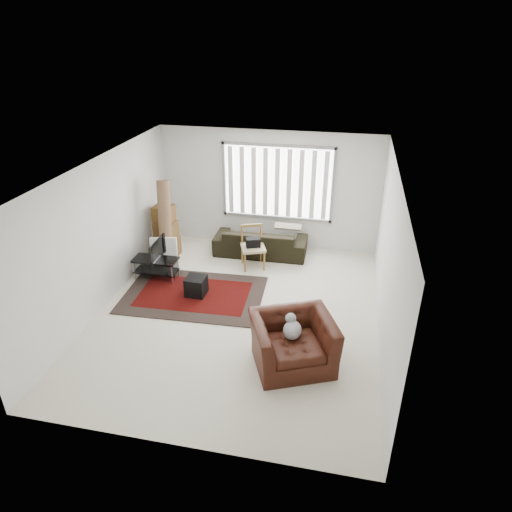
{
  "coord_description": "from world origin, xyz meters",
  "views": [
    {
      "loc": [
        1.75,
        -6.72,
        4.77
      ],
      "look_at": [
        0.27,
        0.31,
        1.05
      ],
      "focal_mm": 32.0,
      "sensor_mm": 36.0,
      "label": 1
    }
  ],
  "objects_px": {
    "moving_boxes": "(166,233)",
    "armchair": "(293,339)",
    "sofa": "(261,238)",
    "tv_stand": "(156,264)",
    "side_chair": "(253,245)"
  },
  "relations": [
    {
      "from": "armchair",
      "to": "moving_boxes",
      "type": "bearing_deg",
      "value": 113.72
    },
    {
      "from": "side_chair",
      "to": "armchair",
      "type": "bearing_deg",
      "value": -88.03
    },
    {
      "from": "moving_boxes",
      "to": "side_chair",
      "type": "xyz_separation_m",
      "value": [
        2.01,
        -0.11,
        -0.05
      ]
    },
    {
      "from": "side_chair",
      "to": "armchair",
      "type": "height_order",
      "value": "side_chair"
    },
    {
      "from": "sofa",
      "to": "armchair",
      "type": "relative_size",
      "value": 1.35
    },
    {
      "from": "tv_stand",
      "to": "moving_boxes",
      "type": "bearing_deg",
      "value": 99.63
    },
    {
      "from": "tv_stand",
      "to": "sofa",
      "type": "distance_m",
      "value": 2.44
    },
    {
      "from": "sofa",
      "to": "moving_boxes",
      "type": "bearing_deg",
      "value": 13.31
    },
    {
      "from": "tv_stand",
      "to": "armchair",
      "type": "relative_size",
      "value": 0.59
    },
    {
      "from": "armchair",
      "to": "side_chair",
      "type": "bearing_deg",
      "value": 89.99
    },
    {
      "from": "tv_stand",
      "to": "moving_boxes",
      "type": "height_order",
      "value": "moving_boxes"
    },
    {
      "from": "moving_boxes",
      "to": "sofa",
      "type": "bearing_deg",
      "value": 14.39
    },
    {
      "from": "moving_boxes",
      "to": "armchair",
      "type": "height_order",
      "value": "moving_boxes"
    },
    {
      "from": "tv_stand",
      "to": "armchair",
      "type": "bearing_deg",
      "value": -33.25
    },
    {
      "from": "tv_stand",
      "to": "moving_boxes",
      "type": "xyz_separation_m",
      "value": [
        -0.18,
        1.04,
        0.23
      ]
    }
  ]
}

